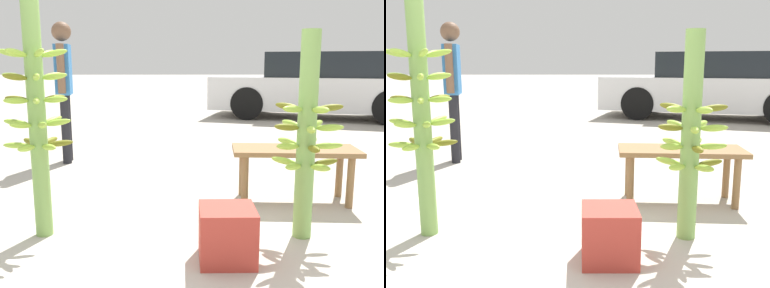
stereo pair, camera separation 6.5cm
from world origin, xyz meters
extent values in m
plane|color=#B2AA9E|center=(0.00, 0.00, 0.00)|extent=(80.00, 80.00, 0.00)
cylinder|color=#7AA851|center=(-0.92, 0.22, 0.81)|extent=(0.12, 0.12, 1.63)
ellipsoid|color=#93BC3D|center=(-1.00, 0.33, 1.25)|extent=(0.13, 0.17, 0.07)
ellipsoid|color=#93BC3D|center=(-1.06, 0.21, 1.25)|extent=(0.18, 0.06, 0.07)
ellipsoid|color=#93BC3D|center=(-0.98, 0.10, 1.25)|extent=(0.11, 0.18, 0.07)
ellipsoid|color=#93BC3D|center=(-0.84, 0.11, 1.25)|extent=(0.13, 0.17, 0.07)
ellipsoid|color=#93BC3D|center=(-0.78, 0.23, 1.25)|extent=(0.18, 0.06, 0.07)
ellipsoid|color=#93BC3D|center=(-0.86, 0.35, 1.25)|extent=(0.11, 0.18, 0.07)
ellipsoid|color=#93BC3D|center=(-0.86, 0.09, 1.10)|extent=(0.11, 0.18, 0.06)
ellipsoid|color=#93BC3D|center=(-0.78, 0.21, 1.10)|extent=(0.18, 0.06, 0.06)
ellipsoid|color=#93BC3D|center=(-0.84, 0.33, 1.10)|extent=(0.14, 0.17, 0.06)
ellipsoid|color=#93BC3D|center=(-0.98, 0.35, 1.10)|extent=(0.11, 0.18, 0.06)
ellipsoid|color=#93BC3D|center=(-1.06, 0.24, 1.10)|extent=(0.18, 0.06, 0.06)
ellipsoid|color=#656718|center=(-1.00, 0.11, 1.10)|extent=(0.14, 0.17, 0.06)
ellipsoid|color=#93BC3D|center=(-0.87, 0.09, 0.95)|extent=(0.10, 0.18, 0.05)
ellipsoid|color=#93BC3D|center=(-0.78, 0.20, 0.95)|extent=(0.18, 0.07, 0.05)
ellipsoid|color=#656718|center=(-0.83, 0.33, 0.95)|extent=(0.14, 0.16, 0.05)
ellipsoid|color=#93BC3D|center=(-0.97, 0.35, 0.95)|extent=(0.10, 0.18, 0.05)
ellipsoid|color=#656718|center=(-1.06, 0.25, 0.95)|extent=(0.18, 0.07, 0.05)
ellipsoid|color=#93BC3D|center=(-1.01, 0.12, 0.95)|extent=(0.14, 0.16, 0.05)
ellipsoid|color=#93BC3D|center=(-0.78, 0.22, 0.79)|extent=(0.18, 0.04, 0.07)
ellipsoid|color=#93BC3D|center=(-0.85, 0.34, 0.79)|extent=(0.12, 0.17, 0.07)
ellipsoid|color=#93BC3D|center=(-0.99, 0.34, 0.79)|extent=(0.13, 0.17, 0.07)
ellipsoid|color=#93BC3D|center=(-1.06, 0.22, 0.79)|extent=(0.18, 0.04, 0.07)
ellipsoid|color=#93BC3D|center=(-0.99, 0.10, 0.79)|extent=(0.12, 0.17, 0.07)
ellipsoid|color=#93BC3D|center=(-0.85, 0.10, 0.79)|extent=(0.13, 0.17, 0.07)
ellipsoid|color=#93BC3D|center=(-0.96, 0.09, 0.65)|extent=(0.09, 0.18, 0.05)
ellipsoid|color=#93BC3D|center=(-0.82, 0.12, 0.65)|extent=(0.15, 0.15, 0.05)
ellipsoid|color=#656718|center=(-0.79, 0.26, 0.65)|extent=(0.18, 0.08, 0.05)
ellipsoid|color=#656718|center=(-0.88, 0.36, 0.65)|extent=(0.09, 0.18, 0.05)
ellipsoid|color=#656718|center=(-1.02, 0.32, 0.65)|extent=(0.15, 0.15, 0.05)
ellipsoid|color=#93BC3D|center=(-1.05, 0.19, 0.65)|extent=(0.18, 0.08, 0.05)
cylinder|color=#7AA851|center=(0.88, 0.16, 0.70)|extent=(0.13, 0.13, 1.40)
ellipsoid|color=#656718|center=(1.02, 0.15, 0.90)|extent=(0.18, 0.05, 0.06)
ellipsoid|color=#93BC3D|center=(0.93, 0.30, 0.90)|extent=(0.10, 0.18, 0.06)
ellipsoid|color=#656718|center=(0.76, 0.25, 0.90)|extent=(0.17, 0.15, 0.06)
ellipsoid|color=#93BC3D|center=(0.76, 0.08, 0.90)|extent=(0.17, 0.14, 0.06)
ellipsoid|color=#93BC3D|center=(0.92, 0.02, 0.90)|extent=(0.09, 0.19, 0.06)
ellipsoid|color=#656718|center=(0.73, 0.13, 0.77)|extent=(0.19, 0.08, 0.06)
ellipsoid|color=#93BC3D|center=(0.86, 0.01, 0.77)|extent=(0.06, 0.18, 0.06)
ellipsoid|color=#93BC3D|center=(1.01, 0.10, 0.77)|extent=(0.18, 0.11, 0.06)
ellipsoid|color=#93BC3D|center=(0.97, 0.27, 0.77)|extent=(0.15, 0.16, 0.06)
ellipsoid|color=#93BC3D|center=(0.80, 0.28, 0.77)|extent=(0.13, 0.18, 0.06)
ellipsoid|color=#656718|center=(0.89, 0.01, 0.65)|extent=(0.06, 0.18, 0.06)
ellipsoid|color=#93BC3D|center=(1.02, 0.12, 0.65)|extent=(0.18, 0.09, 0.06)
ellipsoid|color=#93BC3D|center=(0.96, 0.28, 0.65)|extent=(0.13, 0.18, 0.06)
ellipsoid|color=#93BC3D|center=(0.78, 0.27, 0.65)|extent=(0.15, 0.17, 0.06)
ellipsoid|color=#93BC3D|center=(0.74, 0.10, 0.65)|extent=(0.18, 0.11, 0.06)
ellipsoid|color=#93BC3D|center=(0.90, 0.30, 0.52)|extent=(0.08, 0.19, 0.07)
ellipsoid|color=#93BC3D|center=(0.75, 0.23, 0.52)|extent=(0.18, 0.13, 0.07)
ellipsoid|color=#93BC3D|center=(0.77, 0.06, 0.52)|extent=(0.16, 0.16, 0.07)
ellipsoid|color=#93BC3D|center=(0.94, 0.03, 0.52)|extent=(0.12, 0.18, 0.07)
ellipsoid|color=#656718|center=(1.02, 0.18, 0.52)|extent=(0.18, 0.07, 0.07)
cylinder|color=black|center=(-1.37, 2.55, 0.41)|extent=(0.12, 0.12, 0.82)
cylinder|color=black|center=(-1.34, 2.39, 0.41)|extent=(0.12, 0.12, 0.82)
cube|color=#3372B2|center=(-1.35, 2.47, 1.11)|extent=(0.22, 0.39, 0.58)
cylinder|color=brown|center=(-1.39, 2.70, 1.12)|extent=(0.10, 0.10, 0.55)
cylinder|color=brown|center=(-1.32, 2.25, 1.12)|extent=(0.10, 0.10, 0.55)
sphere|color=brown|center=(-1.35, 2.47, 1.54)|extent=(0.22, 0.22, 0.22)
cube|color=olive|center=(1.01, 0.93, 0.45)|extent=(1.08, 0.51, 0.04)
cylinder|color=olive|center=(0.59, 1.11, 0.22)|extent=(0.06, 0.06, 0.43)
cylinder|color=olive|center=(1.45, 1.05, 0.22)|extent=(0.06, 0.06, 0.43)
cylinder|color=olive|center=(0.57, 0.80, 0.22)|extent=(0.06, 0.06, 0.43)
cylinder|color=olive|center=(1.43, 0.74, 0.22)|extent=(0.06, 0.06, 0.43)
cube|color=silver|center=(2.93, 6.63, 0.54)|extent=(4.76, 2.96, 0.70)
cube|color=black|center=(3.10, 6.58, 1.15)|extent=(2.81, 2.23, 0.52)
cylinder|color=black|center=(1.38, 6.32, 0.34)|extent=(0.71, 0.40, 0.69)
cylinder|color=black|center=(1.85, 7.78, 0.34)|extent=(0.71, 0.40, 0.69)
cylinder|color=black|center=(4.48, 6.94, 0.34)|extent=(0.71, 0.40, 0.69)
cube|color=#B2382D|center=(0.32, -0.20, 0.17)|extent=(0.34, 0.34, 0.34)
camera|label=1|loc=(0.07, -2.63, 1.19)|focal=40.00mm
camera|label=2|loc=(0.13, -2.63, 1.19)|focal=40.00mm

